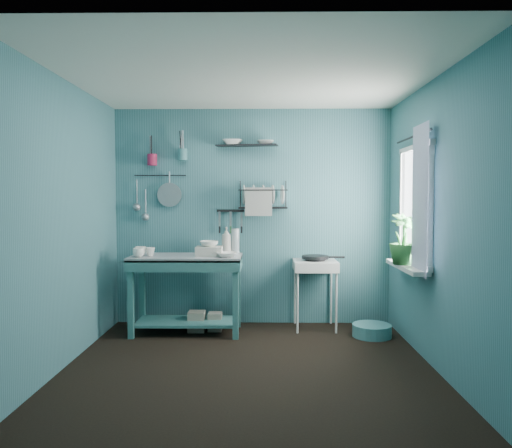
{
  "coord_description": "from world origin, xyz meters",
  "views": [
    {
      "loc": [
        0.12,
        -4.32,
        1.47
      ],
      "look_at": [
        0.05,
        0.85,
        1.2
      ],
      "focal_mm": 35.0,
      "sensor_mm": 36.0,
      "label": 1
    }
  ],
  "objects_px": {
    "soap_bottle": "(226,240)",
    "utensil_cup_magenta": "(152,160)",
    "mug_right": "(141,251)",
    "potted_plant": "(403,239)",
    "storage_tin_small": "(215,322)",
    "mug_mid": "(150,252)",
    "colander": "(169,195)",
    "floor_basin": "(372,330)",
    "mug_left": "(139,253)",
    "utensil_cup_teal": "(183,155)",
    "dish_rack": "(263,195)",
    "storage_tin_large": "(197,321)",
    "wash_tub": "(209,251)",
    "work_counter": "(187,294)",
    "water_bottle": "(235,241)",
    "frying_pan": "(315,257)"
  },
  "relations": [
    {
      "from": "work_counter",
      "to": "utensil_cup_teal",
      "type": "distance_m",
      "value": 1.59
    },
    {
      "from": "dish_rack",
      "to": "utensil_cup_teal",
      "type": "height_order",
      "value": "utensil_cup_teal"
    },
    {
      "from": "work_counter",
      "to": "mug_mid",
      "type": "height_order",
      "value": "mug_mid"
    },
    {
      "from": "dish_rack",
      "to": "storage_tin_large",
      "type": "relative_size",
      "value": 2.5
    },
    {
      "from": "dish_rack",
      "to": "potted_plant",
      "type": "height_order",
      "value": "dish_rack"
    },
    {
      "from": "potted_plant",
      "to": "mug_mid",
      "type": "bearing_deg",
      "value": 168.73
    },
    {
      "from": "mug_mid",
      "to": "floor_basin",
      "type": "relative_size",
      "value": 0.24
    },
    {
      "from": "wash_tub",
      "to": "storage_tin_large",
      "type": "height_order",
      "value": "wash_tub"
    },
    {
      "from": "floor_basin",
      "to": "water_bottle",
      "type": "bearing_deg",
      "value": 166.32
    },
    {
      "from": "storage_tin_large",
      "to": "floor_basin",
      "type": "distance_m",
      "value": 1.9
    },
    {
      "from": "colander",
      "to": "potted_plant",
      "type": "relative_size",
      "value": 0.57
    },
    {
      "from": "work_counter",
      "to": "storage_tin_large",
      "type": "xyz_separation_m",
      "value": [
        0.1,
        0.05,
        -0.31
      ]
    },
    {
      "from": "mug_mid",
      "to": "dish_rack",
      "type": "distance_m",
      "value": 1.41
    },
    {
      "from": "soap_bottle",
      "to": "utensil_cup_magenta",
      "type": "relative_size",
      "value": 2.3
    },
    {
      "from": "potted_plant",
      "to": "utensil_cup_teal",
      "type": "bearing_deg",
      "value": 157.67
    },
    {
      "from": "mug_left",
      "to": "soap_bottle",
      "type": "xyz_separation_m",
      "value": [
        0.9,
        0.36,
        0.1
      ]
    },
    {
      "from": "storage_tin_small",
      "to": "soap_bottle",
      "type": "bearing_deg",
      "value": 45.0
    },
    {
      "from": "utensil_cup_magenta",
      "to": "soap_bottle",
      "type": "bearing_deg",
      "value": -10.75
    },
    {
      "from": "frying_pan",
      "to": "utensil_cup_magenta",
      "type": "bearing_deg",
      "value": 174.86
    },
    {
      "from": "colander",
      "to": "floor_basin",
      "type": "bearing_deg",
      "value": -13.33
    },
    {
      "from": "potted_plant",
      "to": "storage_tin_large",
      "type": "bearing_deg",
      "value": 163.41
    },
    {
      "from": "soap_bottle",
      "to": "utensil_cup_magenta",
      "type": "height_order",
      "value": "utensil_cup_magenta"
    },
    {
      "from": "work_counter",
      "to": "mug_left",
      "type": "distance_m",
      "value": 0.69
    },
    {
      "from": "water_bottle",
      "to": "storage_tin_small",
      "type": "xyz_separation_m",
      "value": [
        -0.22,
        -0.14,
        -0.89
      ]
    },
    {
      "from": "mug_right",
      "to": "floor_basin",
      "type": "bearing_deg",
      "value": -3.16
    },
    {
      "from": "water_bottle",
      "to": "frying_pan",
      "type": "distance_m",
      "value": 0.92
    },
    {
      "from": "work_counter",
      "to": "mug_right",
      "type": "height_order",
      "value": "mug_right"
    },
    {
      "from": "utensil_cup_teal",
      "to": "storage_tin_small",
      "type": "xyz_separation_m",
      "value": [
        0.39,
        -0.28,
        -1.87
      ]
    },
    {
      "from": "utensil_cup_teal",
      "to": "colander",
      "type": "distance_m",
      "value": 0.49
    },
    {
      "from": "mug_left",
      "to": "water_bottle",
      "type": "height_order",
      "value": "water_bottle"
    },
    {
      "from": "storage_tin_large",
      "to": "utensil_cup_magenta",
      "type": "bearing_deg",
      "value": 149.97
    },
    {
      "from": "storage_tin_small",
      "to": "mug_left",
      "type": "bearing_deg",
      "value": -162.9
    },
    {
      "from": "water_bottle",
      "to": "storage_tin_small",
      "type": "relative_size",
      "value": 1.4
    },
    {
      "from": "utensil_cup_magenta",
      "to": "utensil_cup_teal",
      "type": "height_order",
      "value": "utensil_cup_teal"
    },
    {
      "from": "utensil_cup_teal",
      "to": "potted_plant",
      "type": "relative_size",
      "value": 0.26
    },
    {
      "from": "mug_left",
      "to": "colander",
      "type": "xyz_separation_m",
      "value": [
        0.23,
        0.55,
        0.61
      ]
    },
    {
      "from": "work_counter",
      "to": "soap_bottle",
      "type": "relative_size",
      "value": 3.99
    },
    {
      "from": "mug_right",
      "to": "potted_plant",
      "type": "height_order",
      "value": "potted_plant"
    },
    {
      "from": "work_counter",
      "to": "potted_plant",
      "type": "relative_size",
      "value": 2.43
    },
    {
      "from": "colander",
      "to": "mug_left",
      "type": "bearing_deg",
      "value": -112.23
    },
    {
      "from": "potted_plant",
      "to": "storage_tin_small",
      "type": "distance_m",
      "value": 2.22
    },
    {
      "from": "dish_rack",
      "to": "frying_pan",
      "type": "bearing_deg",
      "value": -15.72
    },
    {
      "from": "water_bottle",
      "to": "floor_basin",
      "type": "distance_m",
      "value": 1.77
    },
    {
      "from": "mug_left",
      "to": "storage_tin_large",
      "type": "relative_size",
      "value": 0.56
    },
    {
      "from": "soap_bottle",
      "to": "floor_basin",
      "type": "height_order",
      "value": "soap_bottle"
    },
    {
      "from": "mug_right",
      "to": "storage_tin_small",
      "type": "height_order",
      "value": "mug_right"
    },
    {
      "from": "colander",
      "to": "potted_plant",
      "type": "bearing_deg",
      "value": -21.59
    },
    {
      "from": "floor_basin",
      "to": "utensil_cup_teal",
      "type": "bearing_deg",
      "value": 166.45
    },
    {
      "from": "storage_tin_small",
      "to": "floor_basin",
      "type": "distance_m",
      "value": 1.7
    },
    {
      "from": "mug_left",
      "to": "floor_basin",
      "type": "bearing_deg",
      "value": 0.52
    }
  ]
}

